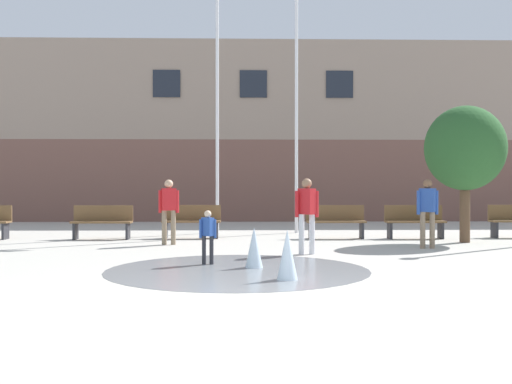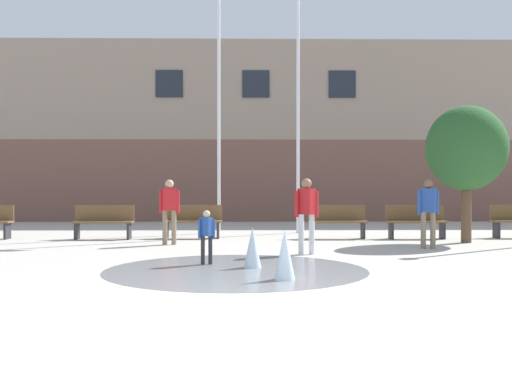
% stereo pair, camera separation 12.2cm
% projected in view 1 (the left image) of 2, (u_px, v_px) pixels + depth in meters
% --- Properties ---
extents(ground_plane, '(100.00, 100.00, 0.00)m').
position_uv_depth(ground_plane, '(283.00, 306.00, 7.08)').
color(ground_plane, '#B2ADA3').
extents(library_building, '(36.00, 6.05, 7.41)m').
position_uv_depth(library_building, '(252.00, 137.00, 27.22)').
color(library_building, brown).
rests_on(library_building, ground).
extents(splash_fountain, '(4.48, 4.48, 0.77)m').
position_uv_depth(splash_fountain, '(253.00, 261.00, 9.95)').
color(splash_fountain, gray).
rests_on(splash_fountain, ground).
extents(park_bench_under_left_flagpole, '(1.60, 0.44, 0.91)m').
position_uv_depth(park_bench_under_left_flagpole, '(102.00, 221.00, 16.11)').
color(park_bench_under_left_flagpole, '#28282D').
rests_on(park_bench_under_left_flagpole, ground).
extents(park_bench_center, '(1.60, 0.44, 0.91)m').
position_uv_depth(park_bench_center, '(192.00, 221.00, 16.43)').
color(park_bench_center, '#28282D').
rests_on(park_bench_center, ground).
extents(park_bench_under_right_flagpole, '(1.60, 0.44, 0.91)m').
position_uv_depth(park_bench_under_right_flagpole, '(336.00, 221.00, 16.33)').
color(park_bench_under_right_flagpole, '#28282D').
rests_on(park_bench_under_right_flagpole, ground).
extents(park_bench_near_trashcan, '(1.60, 0.44, 0.91)m').
position_uv_depth(park_bench_near_trashcan, '(415.00, 221.00, 16.33)').
color(park_bench_near_trashcan, '#28282D').
rests_on(park_bench_near_trashcan, ground).
extents(child_with_pink_shirt, '(0.31, 0.23, 0.99)m').
position_uv_depth(child_with_pink_shirt, '(208.00, 233.00, 10.87)').
color(child_with_pink_shirt, '#28282D').
rests_on(child_with_pink_shirt, ground).
extents(adult_near_bench, '(0.50, 0.38, 1.59)m').
position_uv_depth(adult_near_bench, '(307.00, 210.00, 12.52)').
color(adult_near_bench, silver).
rests_on(adult_near_bench, ground).
extents(adult_watching, '(0.50, 0.36, 1.59)m').
position_uv_depth(adult_watching, '(427.00, 208.00, 13.71)').
color(adult_watching, '#89755B').
rests_on(adult_watching, ground).
extents(adult_in_red, '(0.50, 0.30, 1.59)m').
position_uv_depth(adult_in_red, '(169.00, 206.00, 14.59)').
color(adult_in_red, '#89755B').
rests_on(adult_in_red, ground).
extents(flagpole_left, '(0.80, 0.10, 8.50)m').
position_uv_depth(flagpole_left, '(218.00, 86.00, 18.30)').
color(flagpole_left, silver).
rests_on(flagpole_left, ground).
extents(flagpole_right, '(0.80, 0.10, 8.46)m').
position_uv_depth(flagpole_right, '(297.00, 87.00, 18.36)').
color(flagpole_right, silver).
rests_on(flagpole_right, ground).
extents(street_tree_near_building, '(2.02, 2.02, 3.47)m').
position_uv_depth(street_tree_near_building, '(465.00, 149.00, 15.16)').
color(street_tree_near_building, brown).
rests_on(street_tree_near_building, ground).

